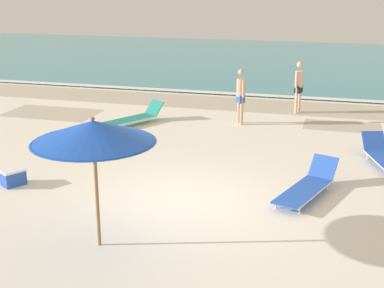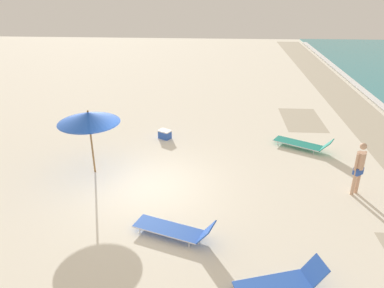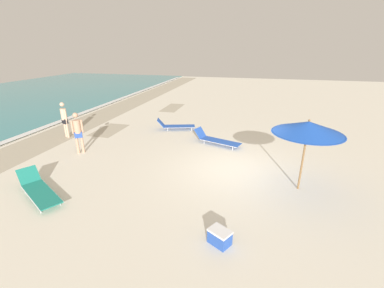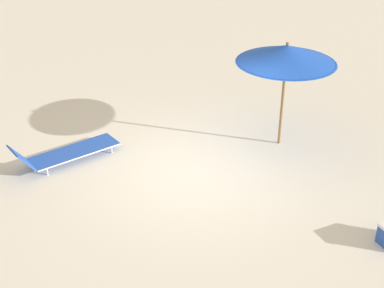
% 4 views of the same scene
% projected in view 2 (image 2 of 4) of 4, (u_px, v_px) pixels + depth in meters
% --- Properties ---
extents(ground_plane, '(60.00, 60.00, 0.16)m').
position_uv_depth(ground_plane, '(149.00, 188.00, 12.34)').
color(ground_plane, silver).
extents(beach_umbrella, '(2.06, 2.06, 2.30)m').
position_uv_depth(beach_umbrella, '(88.00, 118.00, 12.33)').
color(beach_umbrella, olive).
rests_on(beach_umbrella, ground_plane).
extents(sun_lounger_under_umbrella, '(1.30, 2.28, 0.62)m').
position_uv_depth(sun_lounger_under_umbrella, '(175.00, 229.00, 9.90)').
color(sun_lounger_under_umbrella, blue).
rests_on(sun_lounger_under_umbrella, ground_plane).
extents(sun_lounger_beside_umbrella, '(1.16, 2.11, 0.60)m').
position_uv_depth(sun_lounger_beside_umbrella, '(282.00, 282.00, 8.21)').
color(sun_lounger_beside_umbrella, blue).
rests_on(sun_lounger_beside_umbrella, ground_plane).
extents(sun_lounger_near_water_left, '(1.65, 2.24, 0.60)m').
position_uv_depth(sun_lounger_near_water_left, '(303.00, 144.00, 14.83)').
color(sun_lounger_near_water_left, '#1E8475').
rests_on(sun_lounger_near_water_left, ground_plane).
extents(beachgoer_shoreline_child, '(0.32, 0.38, 1.76)m').
position_uv_depth(beachgoer_shoreline_child, '(359.00, 166.00, 11.48)').
color(beachgoer_shoreline_child, tan).
rests_on(beachgoer_shoreline_child, ground_plane).
extents(cooler_box, '(0.56, 0.61, 0.37)m').
position_uv_depth(cooler_box, '(165.00, 134.00, 15.76)').
color(cooler_box, blue).
rests_on(cooler_box, ground_plane).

